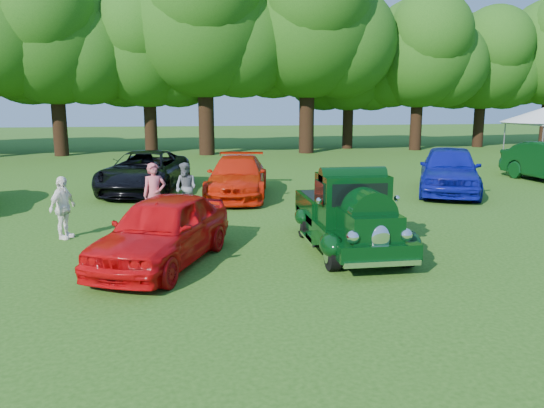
{
  "coord_description": "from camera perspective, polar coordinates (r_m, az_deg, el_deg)",
  "views": [
    {
      "loc": [
        -1.95,
        -10.28,
        3.3
      ],
      "look_at": [
        -0.23,
        0.8,
        1.1
      ],
      "focal_mm": 35.0,
      "sensor_mm": 36.0,
      "label": 1
    }
  ],
  "objects": [
    {
      "name": "red_convertible",
      "position": [
        11.0,
        -11.68,
        -2.75
      ],
      "size": [
        3.18,
        4.5,
        1.42
      ],
      "primitive_type": "imported",
      "rotation": [
        0.0,
        0.0,
        -0.4
      ],
      "color": "red",
      "rests_on": "ground"
    },
    {
      "name": "spectator_pink",
      "position": [
        14.32,
        -12.52,
        0.96
      ],
      "size": [
        0.7,
        0.55,
        1.69
      ],
      "primitive_type": "imported",
      "rotation": [
        0.0,
        0.0,
        0.27
      ],
      "color": "#C6515D",
      "rests_on": "ground"
    },
    {
      "name": "tree_line",
      "position": [
        34.01,
        -6.27,
        17.48
      ],
      "size": [
        64.6,
        10.5,
        12.33
      ],
      "color": "black",
      "rests_on": "ground"
    },
    {
      "name": "back_car_black",
      "position": [
        19.91,
        -13.55,
        3.4
      ],
      "size": [
        3.46,
        5.69,
        1.48
      ],
      "primitive_type": "imported",
      "rotation": [
        0.0,
        0.0,
        -0.2
      ],
      "color": "black",
      "rests_on": "ground"
    },
    {
      "name": "hero_pickup",
      "position": [
        11.99,
        8.26,
        -1.32
      ],
      "size": [
        2.05,
        4.4,
        1.72
      ],
      "color": "black",
      "rests_on": "ground"
    },
    {
      "name": "spectator_white",
      "position": [
        13.69,
        -21.59,
        -0.38
      ],
      "size": [
        0.71,
        0.97,
        1.52
      ],
      "primitive_type": "imported",
      "rotation": [
        0.0,
        0.0,
        1.14
      ],
      "color": "white",
      "rests_on": "ground"
    },
    {
      "name": "spectator_grey",
      "position": [
        15.9,
        -9.24,
        1.72
      ],
      "size": [
        0.92,
        0.9,
        1.5
      ],
      "primitive_type": "imported",
      "rotation": [
        0.0,
        0.0,
        -0.71
      ],
      "color": "slate",
      "rests_on": "ground"
    },
    {
      "name": "back_car_orange",
      "position": [
        18.34,
        -3.74,
        2.93
      ],
      "size": [
        2.72,
        5.08,
        1.4
      ],
      "primitive_type": "imported",
      "rotation": [
        0.0,
        0.0,
        -0.16
      ],
      "color": "red",
      "rests_on": "ground"
    },
    {
      "name": "back_car_blue",
      "position": [
        20.07,
        18.53,
        3.53
      ],
      "size": [
        3.97,
        5.4,
        1.71
      ],
      "primitive_type": "imported",
      "rotation": [
        0.0,
        0.0,
        -0.44
      ],
      "color": "#0D1290",
      "rests_on": "ground"
    },
    {
      "name": "ground",
      "position": [
        10.97,
        1.85,
        -6.41
      ],
      "size": [
        120.0,
        120.0,
        0.0
      ],
      "primitive_type": "plane",
      "color": "#224B11",
      "rests_on": "ground"
    }
  ]
}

